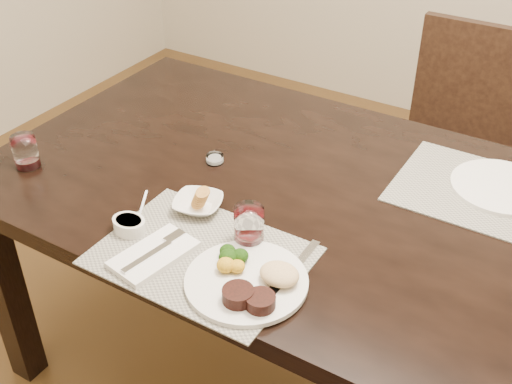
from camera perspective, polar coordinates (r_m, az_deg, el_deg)
The scene contains 13 objects.
dining_table at distance 1.66m, azimuth 8.94°, elevation -3.66°, with size 2.00×1.00×0.75m.
chair_far at distance 2.51m, azimuth 17.31°, elevation 4.85°, with size 0.42×0.42×0.90m.
placemat_near at distance 1.45m, azimuth -4.86°, elevation -5.68°, with size 0.46×0.34×0.00m, color gray.
placemat_far at distance 1.74m, azimuth 19.86°, elevation -0.16°, with size 0.46×0.34×0.00m, color gray.
dinner_plate at distance 1.36m, azimuth -0.48°, elevation -7.91°, with size 0.26×0.26×0.05m.
napkin_fork at distance 1.45m, azimuth -9.05°, elevation -5.48°, with size 0.14×0.21×0.02m.
steak_knife at distance 1.37m, azimuth 2.18°, elevation -8.15°, with size 0.02×0.25×0.01m.
cracker_bowl at distance 1.58m, azimuth -5.17°, elevation -1.03°, with size 0.15×0.15×0.05m.
sauce_ramekin at distance 1.53m, azimuth -11.20°, elevation -2.85°, with size 0.08×0.12×0.07m.
wine_glass_near at distance 1.46m, azimuth -0.63°, elevation -3.16°, with size 0.07×0.07×0.09m.
far_plate at distance 1.77m, azimuth 20.96°, elevation 0.43°, with size 0.26×0.26×0.01m, color silver.
wine_glass_side at distance 1.84m, azimuth -19.79°, elevation 3.28°, with size 0.07×0.07×0.09m.
salt_cellar at distance 1.77m, azimuth -3.68°, elevation 2.93°, with size 0.05×0.05×0.02m.
Camera 1 is at (0.45, -1.23, 1.69)m, focal length 45.00 mm.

